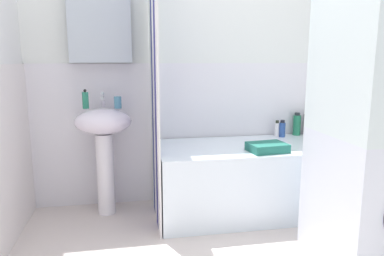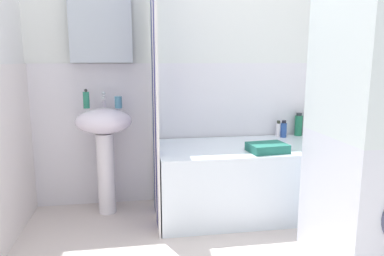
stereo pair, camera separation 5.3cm
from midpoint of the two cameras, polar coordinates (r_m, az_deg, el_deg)
name	(u,v)px [view 1 (the left image)]	position (r m, az deg, el deg)	size (l,w,h in m)	color
wall_back_tiled	(207,70)	(3.18, 1.92, 9.05)	(3.60, 0.18, 2.40)	silver
sink	(104,138)	(2.94, -14.20, -1.47)	(0.44, 0.34, 0.86)	white
faucet	(103,100)	(2.97, -14.35, 4.32)	(0.03, 0.12, 0.12)	silver
soap_dispenser	(85,100)	(2.94, -16.91, 4.24)	(0.05, 0.05, 0.15)	#267B5E
toothbrush_cup	(118,102)	(2.89, -12.11, 3.96)	(0.06, 0.06, 0.09)	teal
bathtub	(249,178)	(3.01, 8.50, -7.85)	(1.49, 0.72, 0.56)	white
shower_curtain	(154,91)	(2.72, -6.48, 5.76)	(0.01, 0.72, 2.00)	white
conditioner_bottle	(307,124)	(3.44, 17.23, 0.59)	(0.07, 0.07, 0.21)	#23262C
body_wash_bottle	(297,125)	(3.40, 15.72, 0.53)	(0.07, 0.07, 0.21)	#21764F
lotion_bottle	(282,129)	(3.30, 13.55, -0.17)	(0.05, 0.05, 0.15)	#2B4D96
shampoo_bottle	(277,129)	(3.30, 12.75, -0.17)	(0.04, 0.04, 0.15)	white
towel_folded	(267,147)	(2.76, 11.21, -2.99)	(0.27, 0.21, 0.06)	#246B5C
washer_dryer_stack	(376,135)	(2.35, 26.36, -0.93)	(0.58, 0.65, 1.60)	white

